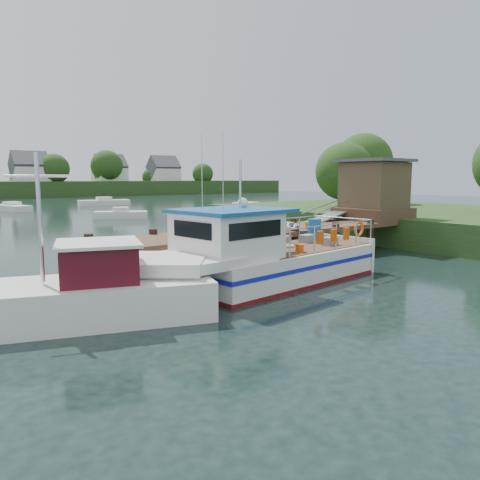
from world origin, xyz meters
TOP-DOWN VIEW (x-y plane):
  - ground_plane at (0.00, 0.00)m, footprint 160.00×160.00m
  - near_shore at (16.88, -0.73)m, footprint 16.00×30.00m
  - dock at (6.51, 0.01)m, footprint 16.60×3.00m
  - lobster_boat at (-1.73, -3.22)m, footprint 10.24×3.72m
  - work_boat at (-7.88, -3.21)m, footprint 7.73×4.47m
  - moored_far at (12.70, 44.17)m, footprint 6.67×3.39m
  - moored_b at (5.83, 23.86)m, footprint 4.66×3.60m
  - moored_c at (16.74, 19.89)m, footprint 8.18×6.15m
  - moored_d at (0.72, 40.12)m, footprint 2.84×6.08m

SIDE VIEW (x-z plane):
  - ground_plane at x=0.00m, z-range 0.00..0.00m
  - moored_b at x=5.83m, z-range -0.13..0.87m
  - moored_d at x=0.72m, z-range -0.13..0.87m
  - moored_far at x=12.70m, z-range -0.14..0.94m
  - moored_c at x=16.74m, z-range -0.16..1.08m
  - work_boat at x=-7.88m, z-range -1.40..2.71m
  - lobster_boat at x=-1.73m, z-range -1.55..3.31m
  - near_shore at x=16.88m, z-range -1.83..5.93m
  - dock at x=6.51m, z-range -0.15..4.63m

